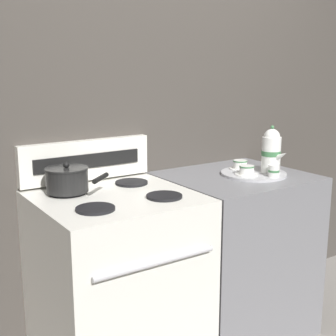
{
  "coord_description": "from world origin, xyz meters",
  "views": [
    {
      "loc": [
        -1.32,
        -1.84,
        1.49
      ],
      "look_at": [
        -0.06,
        0.05,
        0.99
      ],
      "focal_mm": 50.0,
      "sensor_mm": 36.0,
      "label": 1
    }
  ],
  "objects_px": {
    "creamer_jug": "(274,171)",
    "teapot": "(271,151)",
    "saucepan": "(67,179)",
    "serving_tray": "(254,174)",
    "teacup_left": "(247,170)",
    "stove": "(118,287)",
    "teacup_right": "(240,165)"
  },
  "relations": [
    {
      "from": "stove",
      "to": "saucepan",
      "type": "distance_m",
      "value": 0.57
    },
    {
      "from": "teapot",
      "to": "teacup_left",
      "type": "xyz_separation_m",
      "value": [
        -0.15,
        0.03,
        -0.09
      ]
    },
    {
      "from": "teacup_right",
      "to": "creamer_jug",
      "type": "bearing_deg",
      "value": -85.54
    },
    {
      "from": "stove",
      "to": "serving_tray",
      "type": "bearing_deg",
      "value": -3.19
    },
    {
      "from": "saucepan",
      "to": "stove",
      "type": "bearing_deg",
      "value": -41.51
    },
    {
      "from": "stove",
      "to": "creamer_jug",
      "type": "relative_size",
      "value": 14.54
    },
    {
      "from": "stove",
      "to": "teapot",
      "type": "height_order",
      "value": "teapot"
    },
    {
      "from": "saucepan",
      "to": "serving_tray",
      "type": "bearing_deg",
      "value": -11.13
    },
    {
      "from": "saucepan",
      "to": "creamer_jug",
      "type": "distance_m",
      "value": 1.05
    },
    {
      "from": "stove",
      "to": "teapot",
      "type": "distance_m",
      "value": 1.07
    },
    {
      "from": "saucepan",
      "to": "teacup_right",
      "type": "height_order",
      "value": "saucepan"
    },
    {
      "from": "stove",
      "to": "teacup_left",
      "type": "height_order",
      "value": "teacup_left"
    },
    {
      "from": "serving_tray",
      "to": "teacup_left",
      "type": "distance_m",
      "value": 0.09
    },
    {
      "from": "teapot",
      "to": "creamer_jug",
      "type": "height_order",
      "value": "teapot"
    },
    {
      "from": "saucepan",
      "to": "teacup_left",
      "type": "distance_m",
      "value": 0.94
    },
    {
      "from": "saucepan",
      "to": "teapot",
      "type": "bearing_deg",
      "value": -13.26
    },
    {
      "from": "creamer_jug",
      "to": "saucepan",
      "type": "bearing_deg",
      "value": 161.77
    },
    {
      "from": "creamer_jug",
      "to": "teapot",
      "type": "bearing_deg",
      "value": 53.09
    },
    {
      "from": "serving_tray",
      "to": "saucepan",
      "type": "bearing_deg",
      "value": 168.87
    },
    {
      "from": "teapot",
      "to": "stove",
      "type": "bearing_deg",
      "value": 173.53
    },
    {
      "from": "teapot",
      "to": "saucepan",
      "type": "bearing_deg",
      "value": 166.74
    },
    {
      "from": "teapot",
      "to": "teacup_left",
      "type": "height_order",
      "value": "teapot"
    },
    {
      "from": "teacup_right",
      "to": "creamer_jug",
      "type": "xyz_separation_m",
      "value": [
        0.02,
        -0.24,
        0.01
      ]
    },
    {
      "from": "teacup_right",
      "to": "creamer_jug",
      "type": "distance_m",
      "value": 0.24
    },
    {
      "from": "saucepan",
      "to": "serving_tray",
      "type": "xyz_separation_m",
      "value": [
        0.98,
        -0.19,
        -0.06
      ]
    },
    {
      "from": "serving_tray",
      "to": "teacup_left",
      "type": "bearing_deg",
      "value": -161.61
    },
    {
      "from": "teapot",
      "to": "creamer_jug",
      "type": "xyz_separation_m",
      "value": [
        -0.06,
        -0.08,
        -0.09
      ]
    },
    {
      "from": "serving_tray",
      "to": "creamer_jug",
      "type": "height_order",
      "value": "creamer_jug"
    },
    {
      "from": "teacup_left",
      "to": "creamer_jug",
      "type": "height_order",
      "value": "creamer_jug"
    },
    {
      "from": "teapot",
      "to": "teacup_right",
      "type": "xyz_separation_m",
      "value": [
        -0.08,
        0.16,
        -0.09
      ]
    },
    {
      "from": "teacup_right",
      "to": "stove",
      "type": "bearing_deg",
      "value": -176.08
    },
    {
      "from": "serving_tray",
      "to": "teacup_left",
      "type": "xyz_separation_m",
      "value": [
        -0.08,
        -0.03,
        0.03
      ]
    }
  ]
}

